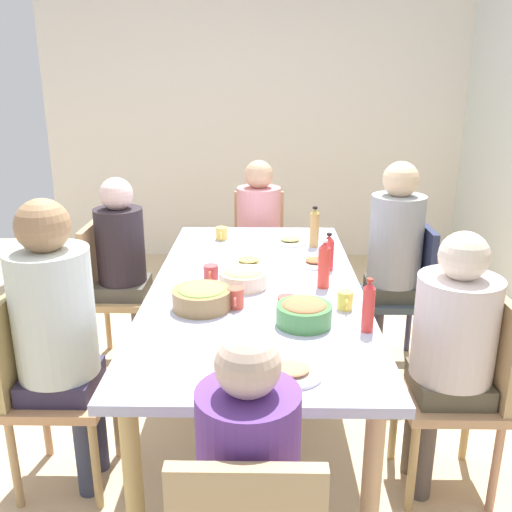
# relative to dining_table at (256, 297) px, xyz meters

# --- Properties ---
(ground_plane) EXTENTS (6.69, 6.69, 0.00)m
(ground_plane) POSITION_rel_dining_table_xyz_m (0.00, 0.00, -0.67)
(ground_plane) COLOR #CDB28A
(wall_left) EXTENTS (0.12, 4.10, 2.60)m
(wall_left) POSITION_rel_dining_table_xyz_m (-2.85, 0.00, 0.63)
(wall_left) COLOR silver
(wall_left) RESTS_ON ground_plane
(dining_table) EXTENTS (2.20, 1.05, 0.74)m
(dining_table) POSITION_rel_dining_table_xyz_m (0.00, 0.00, 0.00)
(dining_table) COLOR silver
(dining_table) RESTS_ON ground_plane
(chair_0) EXTENTS (0.40, 0.40, 0.90)m
(chair_0) POSITION_rel_dining_table_xyz_m (0.55, -0.90, -0.16)
(chair_0) COLOR tan
(chair_0) RESTS_ON ground_plane
(person_0) EXTENTS (0.34, 0.34, 1.30)m
(person_0) POSITION_rel_dining_table_xyz_m (0.55, -0.82, 0.11)
(person_0) COLOR #2D2D48
(person_0) RESTS_ON ground_plane
(chair_1) EXTENTS (0.40, 0.40, 0.90)m
(chair_1) POSITION_rel_dining_table_xyz_m (-0.55, 0.90, -0.16)
(chair_1) COLOR #35424C
(chair_1) RESTS_ON ground_plane
(person_1) EXTENTS (0.32, 0.32, 1.28)m
(person_1) POSITION_rel_dining_table_xyz_m (-0.55, 0.82, 0.09)
(person_1) COLOR #433A41
(person_1) RESTS_ON ground_plane
(chair_2) EXTENTS (0.40, 0.40, 0.90)m
(chair_2) POSITION_rel_dining_table_xyz_m (0.55, 0.90, -0.16)
(chair_2) COLOR tan
(chair_2) RESTS_ON ground_plane
(person_2) EXTENTS (0.34, 0.34, 1.17)m
(person_2) POSITION_rel_dining_table_xyz_m (0.55, 0.82, 0.04)
(person_2) COLOR #564A45
(person_2) RESTS_ON ground_plane
(chair_3) EXTENTS (0.40, 0.40, 0.90)m
(chair_3) POSITION_rel_dining_table_xyz_m (-1.48, 0.00, -0.16)
(chair_3) COLOR tan
(chair_3) RESTS_ON ground_plane
(person_3) EXTENTS (0.32, 0.32, 1.17)m
(person_3) POSITION_rel_dining_table_xyz_m (-1.39, 0.00, 0.03)
(person_3) COLOR #3A3C4C
(person_3) RESTS_ON ground_plane
(chair_4) EXTENTS (0.40, 0.40, 0.90)m
(chair_4) POSITION_rel_dining_table_xyz_m (-0.55, -0.90, -0.16)
(chair_4) COLOR tan
(chair_4) RESTS_ON ground_plane
(person_4) EXTENTS (0.30, 0.30, 1.19)m
(person_4) POSITION_rel_dining_table_xyz_m (-0.55, -0.81, 0.03)
(person_4) COLOR brown
(person_4) RESTS_ON ground_plane
(person_5) EXTENTS (0.30, 0.30, 1.15)m
(person_5) POSITION_rel_dining_table_xyz_m (1.39, 0.00, 0.00)
(person_5) COLOR brown
(person_5) RESTS_ON ground_plane
(plate_0) EXTENTS (0.21, 0.21, 0.04)m
(plate_0) POSITION_rel_dining_table_xyz_m (-0.31, -0.04, 0.08)
(plate_0) COLOR #ECE9C4
(plate_0) RESTS_ON dining_table
(plate_1) EXTENTS (0.22, 0.22, 0.04)m
(plate_1) POSITION_rel_dining_table_xyz_m (-0.73, 0.20, 0.08)
(plate_1) COLOR white
(plate_1) RESTS_ON dining_table
(plate_2) EXTENTS (0.21, 0.21, 0.04)m
(plate_2) POSITION_rel_dining_table_xyz_m (0.90, 0.14, 0.08)
(plate_2) COLOR silver
(plate_2) RESTS_ON dining_table
(plate_3) EXTENTS (0.21, 0.21, 0.04)m
(plate_3) POSITION_rel_dining_table_xyz_m (-0.31, 0.33, 0.08)
(plate_3) COLOR white
(plate_3) RESTS_ON dining_table
(bowl_0) EXTENTS (0.24, 0.24, 0.11)m
(bowl_0) POSITION_rel_dining_table_xyz_m (0.47, 0.21, 0.12)
(bowl_0) COLOR #458544
(bowl_0) RESTS_ON dining_table
(bowl_1) EXTENTS (0.24, 0.24, 0.10)m
(bowl_1) POSITION_rel_dining_table_xyz_m (0.03, -0.06, 0.12)
(bowl_1) COLOR beige
(bowl_1) RESTS_ON dining_table
(bowl_2) EXTENTS (0.27, 0.27, 0.11)m
(bowl_2) POSITION_rel_dining_table_xyz_m (0.31, -0.24, 0.12)
(bowl_2) COLOR olive
(bowl_2) RESTS_ON dining_table
(cup_0) EXTENTS (0.11, 0.07, 0.08)m
(cup_0) POSITION_rel_dining_table_xyz_m (-0.80, -0.23, 0.11)
(cup_0) COLOR #E6BD56
(cup_0) RESTS_ON dining_table
(cup_1) EXTENTS (0.11, 0.07, 0.08)m
(cup_1) POSITION_rel_dining_table_xyz_m (0.31, 0.41, 0.11)
(cup_1) COLOR #E3CF4F
(cup_1) RESTS_ON dining_table
(cup_2) EXTENTS (0.11, 0.08, 0.07)m
(cup_2) POSITION_rel_dining_table_xyz_m (-0.07, -0.24, 0.11)
(cup_2) COLOR #C24445
(cup_2) RESTS_ON dining_table
(cup_3) EXTENTS (0.12, 0.09, 0.08)m
(cup_3) POSITION_rel_dining_table_xyz_m (0.37, 0.14, 0.11)
(cup_3) COLOR #CD4441
(cup_3) RESTS_ON dining_table
(cup_4) EXTENTS (0.11, 0.07, 0.07)m
(cup_4) POSITION_rel_dining_table_xyz_m (0.78, 0.02, 0.10)
(cup_4) COLOR white
(cup_4) RESTS_ON dining_table
(cup_5) EXTENTS (0.11, 0.08, 0.09)m
(cup_5) POSITION_rel_dining_table_xyz_m (0.30, -0.09, 0.11)
(cup_5) COLOR #C94F3B
(cup_5) RESTS_ON dining_table
(bottle_0) EXTENTS (0.06, 0.06, 0.21)m
(bottle_0) POSITION_rel_dining_table_xyz_m (-0.22, 0.39, 0.17)
(bottle_0) COLOR red
(bottle_0) RESTS_ON dining_table
(bottle_1) EXTENTS (0.06, 0.06, 0.25)m
(bottle_1) POSITION_rel_dining_table_xyz_m (0.04, 0.34, 0.19)
(bottle_1) COLOR red
(bottle_1) RESTS_ON dining_table
(bottle_2) EXTENTS (0.05, 0.05, 0.23)m
(bottle_2) POSITION_rel_dining_table_xyz_m (0.54, 0.47, 0.18)
(bottle_2) COLOR red
(bottle_2) RESTS_ON dining_table
(bottle_3) EXTENTS (0.06, 0.06, 0.25)m
(bottle_3) POSITION_rel_dining_table_xyz_m (-0.66, 0.35, 0.19)
(bottle_3) COLOR tan
(bottle_3) RESTS_ON dining_table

